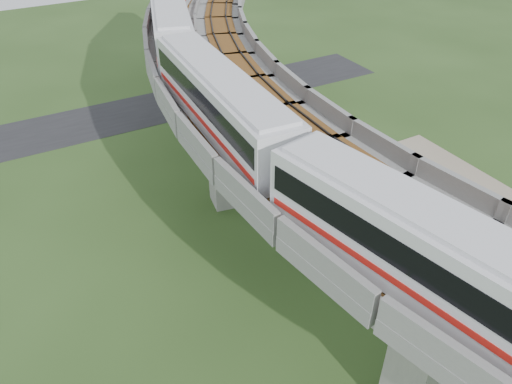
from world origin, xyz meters
The scene contains 13 objects.
ground centered at (0.00, 0.00, 0.00)m, with size 160.00×160.00×0.00m, color #2C461C.
dirt_lot centered at (14.00, -2.00, 0.02)m, with size 18.00×26.00×0.04m, color gray.
asphalt_road centered at (0.00, 30.00, 0.01)m, with size 60.00×8.00×0.03m, color #232326.
viaduct centered at (3.84, 0.00, 9.05)m, with size 19.58×73.98×11.40m.
metro_train centered at (1.28, 10.48, 12.31)m, with size 16.57×60.34×3.64m.
fence centered at (9.75, 0.00, 0.75)m, with size 3.87×38.73×1.50m.
tree_0 centered at (11.06, 23.06, 2.30)m, with size 1.83×1.83×3.10m.
tree_1 centered at (8.73, 16.42, 2.36)m, with size 2.64×2.64×3.49m.
tree_2 centered at (7.66, 10.89, 1.81)m, with size 2.04×2.04×2.69m.
tree_3 centered at (6.91, 1.35, 1.80)m, with size 2.51×2.51×2.87m.
tree_4 centered at (6.94, -2.95, 1.57)m, with size 2.08×2.08×2.46m.
car_white centered at (9.66, -3.89, 0.58)m, with size 1.29×3.20×1.09m, color silver.
car_dark centered at (10.13, 3.79, 0.63)m, with size 1.66×4.09×1.19m, color black.
Camera 1 is at (-13.06, -19.54, 24.26)m, focal length 35.00 mm.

